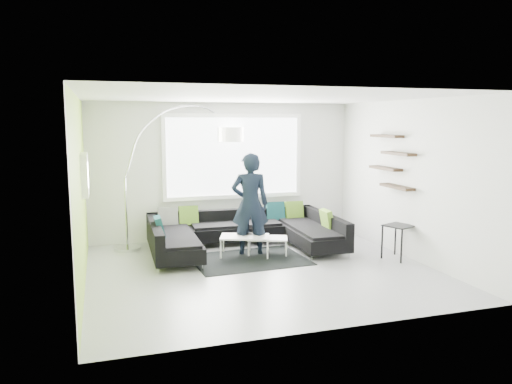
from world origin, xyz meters
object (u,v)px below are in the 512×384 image
coffee_table (256,245)px  person (250,204)px  arc_lamp (125,178)px  sectional_sofa (244,234)px  laptop (245,234)px  side_table (398,242)px

coffee_table → person: 0.76m
arc_lamp → coffee_table: bearing=-36.9°
sectional_sofa → coffee_table: 0.37m
coffee_table → laptop: (-0.18, 0.09, 0.20)m
arc_lamp → person: arc_lamp is taller
sectional_sofa → side_table: size_ratio=5.74×
arc_lamp → side_table: (4.55, -2.09, -1.07)m
laptop → person: bearing=22.4°
side_table → laptop: bearing=156.5°
coffee_table → arc_lamp: bearing=173.8°
coffee_table → sectional_sofa: bearing=133.4°
coffee_table → person: person is taller
person → laptop: size_ratio=6.06×
person → laptop: bearing=29.4°
arc_lamp → laptop: (2.05, -1.00, -1.00)m
sectional_sofa → arc_lamp: (-2.09, 0.77, 1.05)m
coffee_table → laptop: 0.28m
coffee_table → side_table: (2.32, -1.00, 0.12)m
coffee_table → laptop: size_ratio=3.67×
side_table → arc_lamp: bearing=155.4°
arc_lamp → laptop: bearing=-37.0°
side_table → person: size_ratio=0.33×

